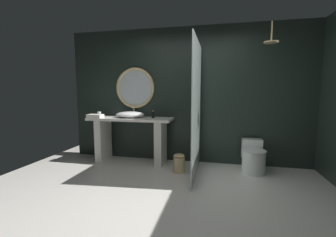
# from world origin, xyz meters

# --- Properties ---
(ground_plane) EXTENTS (5.76, 5.76, 0.00)m
(ground_plane) POSITION_xyz_m (0.00, 0.00, 0.00)
(ground_plane) COLOR silver
(back_wall_panel) EXTENTS (4.80, 0.10, 2.60)m
(back_wall_panel) POSITION_xyz_m (0.00, 1.90, 1.30)
(back_wall_panel) COLOR #1E2823
(back_wall_panel) RESTS_ON ground_plane
(vanity_counter) EXTENTS (1.63, 0.54, 0.88)m
(vanity_counter) POSITION_xyz_m (-1.05, 1.56, 0.54)
(vanity_counter) COLOR silver
(vanity_counter) RESTS_ON ground_plane
(vessel_sink) EXTENTS (0.55, 0.45, 0.20)m
(vessel_sink) POSITION_xyz_m (-1.07, 1.57, 0.94)
(vessel_sink) COLOR white
(vessel_sink) RESTS_ON vanity_counter
(tumbler_cup) EXTENTS (0.07, 0.07, 0.11)m
(tumbler_cup) POSITION_xyz_m (-1.72, 1.56, 0.93)
(tumbler_cup) COLOR silver
(tumbler_cup) RESTS_ON vanity_counter
(soap_dispenser) EXTENTS (0.05, 0.05, 0.15)m
(soap_dispenser) POSITION_xyz_m (-0.61, 1.59, 0.95)
(soap_dispenser) COLOR black
(soap_dispenser) RESTS_ON vanity_counter
(round_wall_mirror) EXTENTS (0.81, 0.06, 0.81)m
(round_wall_mirror) POSITION_xyz_m (-1.05, 1.81, 1.45)
(round_wall_mirror) COLOR #D6B77F
(shower_glass_panel) EXTENTS (0.02, 1.37, 2.18)m
(shower_glass_panel) POSITION_xyz_m (0.26, 1.17, 1.09)
(shower_glass_panel) COLOR silver
(shower_glass_panel) RESTS_ON ground_plane
(rain_shower_head) EXTENTS (0.23, 0.23, 0.34)m
(rain_shower_head) POSITION_xyz_m (1.40, 1.52, 2.20)
(rain_shower_head) COLOR #D6B77F
(toilet) EXTENTS (0.40, 0.59, 0.53)m
(toilet) POSITION_xyz_m (1.21, 1.49, 0.25)
(toilet) COLOR white
(toilet) RESTS_ON ground_plane
(waste_bin) EXTENTS (0.19, 0.19, 0.32)m
(waste_bin) POSITION_xyz_m (-0.03, 1.19, 0.16)
(waste_bin) COLOR #D6B77F
(waste_bin) RESTS_ON ground_plane
(folded_hand_towel) EXTENTS (0.30, 0.18, 0.07)m
(folded_hand_towel) POSITION_xyz_m (-1.71, 1.39, 0.91)
(folded_hand_towel) COLOR silver
(folded_hand_towel) RESTS_ON vanity_counter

